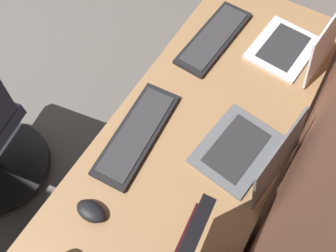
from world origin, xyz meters
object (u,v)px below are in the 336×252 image
(laptop_leftmost, at_px, (299,47))
(drawer_pedestal, at_px, (159,237))
(keyboard_spare, at_px, (214,37))
(mouse_spare, at_px, (91,211))
(laptop_left, at_px, (252,153))
(keyboard_main, at_px, (137,133))

(laptop_leftmost, bearing_deg, drawer_pedestal, -9.46)
(laptop_leftmost, height_order, keyboard_spare, laptop_leftmost)
(laptop_leftmost, distance_m, keyboard_spare, 0.34)
(keyboard_spare, relative_size, mouse_spare, 4.12)
(laptop_left, height_order, keyboard_main, laptop_left)
(mouse_spare, bearing_deg, drawer_pedestal, 116.74)
(laptop_leftmost, distance_m, mouse_spare, 1.01)
(keyboard_main, distance_m, mouse_spare, 0.31)
(drawer_pedestal, distance_m, keyboard_main, 0.50)
(laptop_left, relative_size, keyboard_main, 0.78)
(keyboard_spare, bearing_deg, drawer_pedestal, 13.52)
(drawer_pedestal, distance_m, laptop_left, 0.58)
(keyboard_main, height_order, mouse_spare, mouse_spare)
(drawer_pedestal, xyz_separation_m, mouse_spare, (0.09, -0.19, 0.40))
(laptop_left, xyz_separation_m, mouse_spare, (0.43, -0.36, -0.04))
(drawer_pedestal, relative_size, mouse_spare, 6.68)
(keyboard_spare, height_order, mouse_spare, mouse_spare)
(laptop_left, bearing_deg, drawer_pedestal, -26.99)
(keyboard_main, bearing_deg, keyboard_spare, 176.88)
(laptop_leftmost, relative_size, keyboard_main, 0.72)
(laptop_leftmost, distance_m, laptop_left, 0.52)
(laptop_leftmost, xyz_separation_m, laptop_left, (0.52, 0.03, -0.00))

